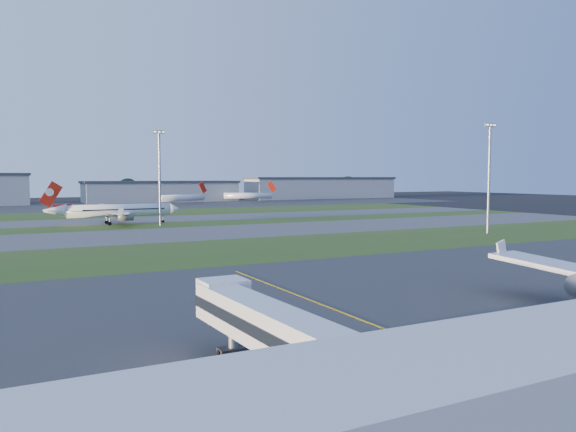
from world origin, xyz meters
TOP-DOWN VIEW (x-y plane):
  - ground at (0.00, 0.00)m, footprint 700.00×700.00m
  - apron_near at (0.00, 0.00)m, footprint 300.00×70.00m
  - grass_strip_a at (0.00, 52.00)m, footprint 300.00×34.00m
  - taxiway_a at (0.00, 85.00)m, footprint 300.00×32.00m
  - grass_strip_b at (0.00, 110.00)m, footprint 300.00×18.00m
  - taxiway_b at (0.00, 132.00)m, footprint 300.00×26.00m
  - grass_strip_c at (0.00, 165.00)m, footprint 300.00×40.00m
  - apron_far at (0.00, 225.00)m, footprint 400.00×80.00m
  - yellow_line at (5.00, 0.00)m, footprint 0.25×60.00m
  - jet_bridge at (-9.81, -15.24)m, footprint 4.20×26.90m
  - airliner_taxiing at (6.02, 118.62)m, footprint 34.95×29.69m
  - mini_jet_near at (56.33, 221.72)m, footprint 27.05×12.98m
  - mini_jet_far at (97.11, 235.84)m, footprint 27.52×11.73m
  - light_mast_centre at (15.00, 108.00)m, footprint 3.20×0.70m
  - light_mast_east at (78.00, 52.00)m, footprint 3.20×0.70m
  - hangar_east at (55.00, 255.00)m, footprint 81.60×23.00m
  - hangar_far_east at (155.00, 255.00)m, footprint 96.90×23.00m
  - tree_mid_west at (-20.00, 266.00)m, footprint 9.90×9.90m
  - tree_mid_east at (40.00, 269.00)m, footprint 11.55×11.55m
  - tree_east at (115.00, 267.00)m, footprint 10.45×10.45m
  - tree_far_east at (185.00, 271.00)m, footprint 12.65×12.65m

SIDE VIEW (x-z plane):
  - ground at x=0.00m, z-range 0.00..0.00m
  - yellow_line at x=5.00m, z-range -0.01..0.01m
  - apron_near at x=0.00m, z-range 0.00..0.01m
  - grass_strip_a at x=0.00m, z-range 0.00..0.01m
  - taxiway_a at x=0.00m, z-range 0.00..0.01m
  - grass_strip_b at x=0.00m, z-range 0.00..0.01m
  - taxiway_b at x=0.00m, z-range 0.00..0.01m
  - grass_strip_c at x=0.00m, z-range 0.00..0.01m
  - apron_far at x=0.00m, z-range 0.00..0.01m
  - mini_jet_near at x=56.33m, z-range -1.46..8.02m
  - mini_jet_far at x=97.11m, z-range -1.46..8.02m
  - airliner_taxiing at x=6.02m, z-range -1.63..9.29m
  - jet_bridge at x=-9.81m, z-range 0.91..7.11m
  - hangar_east at x=55.00m, z-range 0.04..11.24m
  - tree_mid_west at x=-20.00m, z-range 0.44..11.24m
  - tree_east at x=115.00m, z-range 0.46..11.86m
  - hangar_far_east at x=155.00m, z-range 0.04..13.24m
  - tree_mid_east at x=40.00m, z-range 0.51..13.11m
  - tree_far_east at x=185.00m, z-range 0.56..14.36m
  - light_mast_centre at x=15.00m, z-range 1.91..27.71m
  - light_mast_east at x=78.00m, z-range 1.91..27.71m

